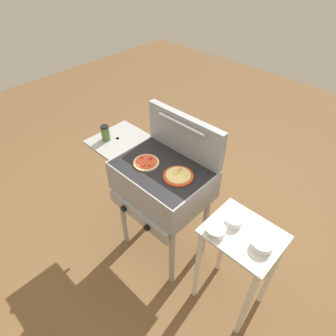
% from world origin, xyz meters
% --- Properties ---
extents(ground_plane, '(8.00, 8.00, 0.00)m').
position_xyz_m(ground_plane, '(0.00, 0.00, 0.00)').
color(ground_plane, brown).
extents(grill, '(0.96, 0.53, 0.90)m').
position_xyz_m(grill, '(-0.01, -0.00, 0.76)').
color(grill, gray).
rests_on(grill, ground_plane).
extents(grill_lid_open, '(0.63, 0.08, 0.30)m').
position_xyz_m(grill_lid_open, '(0.00, 0.21, 1.05)').
color(grill_lid_open, gray).
rests_on(grill_lid_open, grill).
extents(pizza_cheese, '(0.20, 0.20, 0.04)m').
position_xyz_m(pizza_cheese, '(0.14, 0.00, 0.91)').
color(pizza_cheese, '#C64723').
rests_on(pizza_cheese, grill).
extents(pizza_pepperoni, '(0.18, 0.18, 0.03)m').
position_xyz_m(pizza_pepperoni, '(-0.11, -0.05, 0.91)').
color(pizza_pepperoni, beige).
rests_on(pizza_pepperoni, grill).
extents(sauce_jar, '(0.06, 0.06, 0.12)m').
position_xyz_m(sauce_jar, '(-0.53, -0.07, 0.96)').
color(sauce_jar, '#4C6B2D').
rests_on(sauce_jar, grill).
extents(prep_table, '(0.44, 0.36, 0.78)m').
position_xyz_m(prep_table, '(0.66, 0.00, 0.56)').
color(prep_table, beige).
rests_on(prep_table, ground_plane).
extents(topping_bowl_near, '(0.12, 0.12, 0.04)m').
position_xyz_m(topping_bowl_near, '(0.78, -0.01, 0.81)').
color(topping_bowl_near, silver).
rests_on(topping_bowl_near, prep_table).
extents(topping_bowl_far, '(0.10, 0.10, 0.04)m').
position_xyz_m(topping_bowl_far, '(0.57, 0.02, 0.81)').
color(topping_bowl_far, silver).
rests_on(topping_bowl_far, prep_table).
extents(topping_bowl_middle, '(0.12, 0.12, 0.04)m').
position_xyz_m(topping_bowl_middle, '(0.54, -0.11, 0.81)').
color(topping_bowl_middle, silver).
rests_on(topping_bowl_middle, prep_table).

